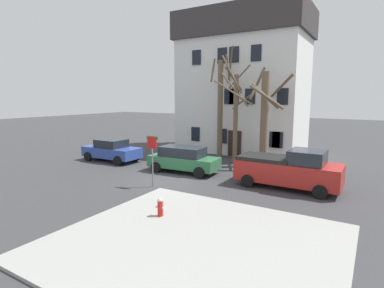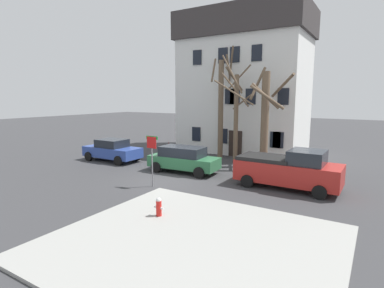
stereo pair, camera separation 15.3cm
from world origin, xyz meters
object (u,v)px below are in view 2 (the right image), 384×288
at_px(car_blue_sedan, 112,150).
at_px(car_green_wagon, 183,159).
at_px(fire_hydrant, 159,206).
at_px(tree_bare_far, 265,115).
at_px(tree_bare_near, 222,105).
at_px(street_sign_pole, 152,151).
at_px(tree_bare_mid, 236,113).
at_px(building_main, 244,82).
at_px(bicycle_leaning, 170,150).
at_px(pickup_truck_red, 288,169).

relative_size(car_blue_sedan, car_green_wagon, 0.98).
bearing_deg(fire_hydrant, car_green_wagon, 115.84).
bearing_deg(tree_bare_far, tree_bare_near, 162.81).
bearing_deg(car_blue_sedan, street_sign_pole, -28.53).
xyz_separation_m(tree_bare_mid, fire_hydrant, (1.67, -11.26, -3.14)).
relative_size(building_main, street_sign_pole, 4.36).
bearing_deg(car_blue_sedan, tree_bare_near, 40.26).
xyz_separation_m(car_blue_sedan, car_green_wagon, (6.47, -0.16, 0.04)).
bearing_deg(bicycle_leaning, car_blue_sedan, -114.32).
bearing_deg(tree_bare_near, car_green_wagon, -89.24).
relative_size(car_blue_sedan, street_sign_pole, 1.64).
distance_m(tree_bare_far, fire_hydrant, 11.62).
relative_size(building_main, bicycle_leaning, 6.82).
distance_m(car_green_wagon, bicycle_leaning, 6.49).
relative_size(pickup_truck_red, bicycle_leaning, 3.05).
bearing_deg(fire_hydrant, bicycle_leaning, 123.66).
relative_size(tree_bare_mid, bicycle_leaning, 4.38).
distance_m(car_green_wagon, fire_hydrant, 7.60).
distance_m(car_blue_sedan, pickup_truck_red, 13.05).
distance_m(tree_bare_mid, fire_hydrant, 11.80).
relative_size(car_green_wagon, bicycle_leaning, 2.63).
distance_m(tree_bare_mid, car_green_wagon, 5.48).
xyz_separation_m(tree_bare_far, bicycle_leaning, (-8.22, 0.38, -3.19)).
height_order(tree_bare_mid, pickup_truck_red, tree_bare_mid).
height_order(tree_bare_mid, bicycle_leaning, tree_bare_mid).
height_order(building_main, tree_bare_mid, building_main).
bearing_deg(car_green_wagon, pickup_truck_red, 0.11).
height_order(tree_bare_far, fire_hydrant, tree_bare_far).
bearing_deg(car_green_wagon, tree_bare_near, 90.76).
relative_size(tree_bare_mid, fire_hydrant, 10.32).
bearing_deg(tree_bare_far, pickup_truck_red, -57.66).
bearing_deg(tree_bare_near, building_main, 87.98).
height_order(building_main, tree_bare_far, building_main).
xyz_separation_m(tree_bare_far, car_blue_sedan, (-10.29, -4.21, -2.73)).
height_order(tree_bare_mid, street_sign_pole, tree_bare_mid).
bearing_deg(building_main, street_sign_pole, -88.81).
relative_size(car_blue_sedan, fire_hydrant, 6.06).
distance_m(fire_hydrant, street_sign_pole, 4.64).
height_order(car_green_wagon, fire_hydrant, car_green_wagon).
xyz_separation_m(building_main, street_sign_pole, (0.27, -13.20, -4.16)).
xyz_separation_m(car_blue_sedan, bicycle_leaning, (2.07, 4.59, -0.46)).
height_order(tree_bare_mid, car_green_wagon, tree_bare_mid).
bearing_deg(street_sign_pole, car_blue_sedan, 151.47).
height_order(tree_bare_far, car_blue_sedan, tree_bare_far).
bearing_deg(car_green_wagon, street_sign_pole, -84.47).
bearing_deg(building_main, car_blue_sedan, -124.56).
distance_m(car_blue_sedan, car_green_wagon, 6.47).
bearing_deg(car_blue_sedan, fire_hydrant, -35.54).
height_order(car_blue_sedan, fire_hydrant, car_blue_sedan).
relative_size(car_green_wagon, street_sign_pole, 1.68).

